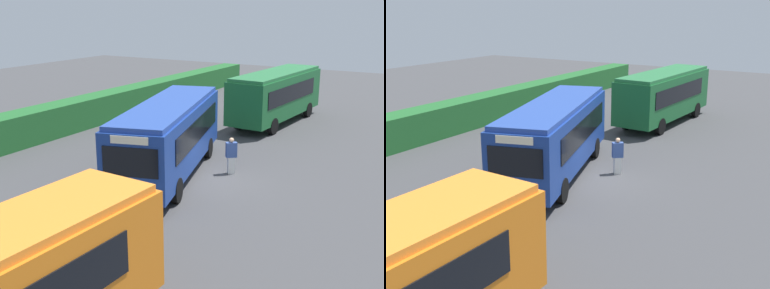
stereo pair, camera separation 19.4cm
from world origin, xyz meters
TOP-DOWN VIEW (x-y plane):
  - ground_plane at (0.00, 0.00)m, footprint 80.04×80.04m
  - bus_blue at (-0.28, 1.90)m, footprint 10.01×5.22m
  - bus_green at (11.75, 1.51)m, footprint 9.37×3.00m
  - person_left at (1.31, -0.41)m, footprint 0.51×0.55m
  - person_center at (13.20, 3.77)m, footprint 0.51×0.31m
  - hedge_row at (0.00, 11.63)m, footprint 52.02×1.72m

SIDE VIEW (x-z plane):
  - ground_plane at x=0.00m, z-range 0.00..0.00m
  - person_left at x=1.31m, z-range 0.04..1.73m
  - hedge_row at x=0.00m, z-range 0.00..1.80m
  - person_center at x=13.20m, z-range 0.05..1.89m
  - bus_blue at x=-0.28m, z-range 0.24..3.57m
  - bus_green at x=11.75m, z-range 0.24..3.58m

